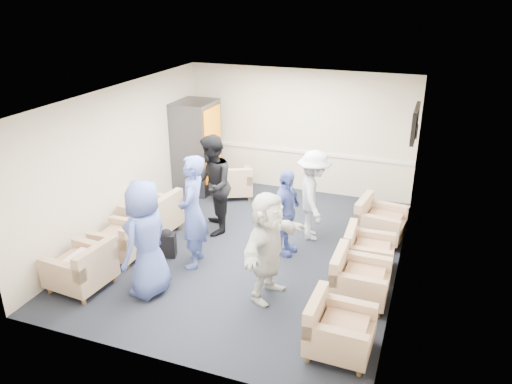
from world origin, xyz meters
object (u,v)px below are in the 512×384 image
(person_front_right, at_px, (268,247))
(armchair_left_near, at_px, (83,269))
(armchair_left_mid, at_px, (123,241))
(armchair_left_far, at_px, (155,216))
(armchair_right_midnear, at_px, (356,280))
(vending_machine, at_px, (197,147))
(armchair_right_near, at_px, (336,330))
(armchair_corner, at_px, (234,183))
(armchair_right_far, at_px, (378,223))
(person_mid_right, at_px, (285,213))
(person_back_right, at_px, (313,196))
(armchair_right_midfar, at_px, (366,253))
(person_back_left, at_px, (212,185))
(person_front_left, at_px, (146,239))
(person_mid_left, at_px, (193,212))

(person_front_right, bearing_deg, armchair_left_near, 117.38)
(armchair_left_mid, distance_m, armchair_left_far, 0.97)
(armchair_right_midnear, relative_size, vending_machine, 0.40)
(armchair_right_near, height_order, armchair_corner, armchair_right_near)
(armchair_right_far, distance_m, person_mid_right, 1.84)
(person_mid_right, bearing_deg, armchair_right_far, -41.12)
(armchair_corner, bearing_deg, vending_machine, -33.43)
(person_back_right, xyz_separation_m, person_mid_right, (-0.30, -0.72, -0.07))
(armchair_left_mid, relative_size, armchair_right_near, 0.97)
(armchair_right_midfar, relative_size, armchair_corner, 0.76)
(armchair_left_near, bearing_deg, person_mid_right, 134.76)
(person_back_left, height_order, person_mid_right, person_back_left)
(person_front_left, bearing_deg, armchair_left_far, -146.45)
(armchair_right_midnear, bearing_deg, armchair_right_near, 177.96)
(armchair_left_mid, bearing_deg, armchair_right_near, 72.88)
(person_mid_right, bearing_deg, armchair_left_far, 104.69)
(armchair_left_mid, distance_m, armchair_right_midfar, 4.04)
(armchair_right_midnear, xyz_separation_m, person_back_left, (-2.89, 1.29, 0.61))
(armchair_left_mid, bearing_deg, armchair_left_far, 176.43)
(armchair_left_mid, height_order, vending_machine, vending_machine)
(armchair_left_far, relative_size, person_front_left, 0.53)
(armchair_right_far, distance_m, person_front_left, 4.20)
(person_mid_left, xyz_separation_m, person_mid_right, (1.29, 0.86, -0.18))
(vending_machine, relative_size, person_back_right, 1.22)
(person_front_left, relative_size, person_front_right, 1.08)
(vending_machine, bearing_deg, armchair_right_midnear, -36.98)
(armchair_left_near, relative_size, person_back_left, 0.48)
(person_mid_right, bearing_deg, armchair_right_near, -136.66)
(armchair_right_midfar, relative_size, vending_machine, 0.39)
(armchair_left_near, bearing_deg, armchair_right_midnear, 111.28)
(armchair_right_far, height_order, person_mid_left, person_mid_left)
(person_mid_left, bearing_deg, person_mid_right, 110.36)
(armchair_right_midnear, xyz_separation_m, person_front_left, (-2.94, -0.87, 0.58))
(armchair_right_midfar, relative_size, person_mid_left, 0.42)
(armchair_right_far, bearing_deg, person_back_right, 115.08)
(person_front_left, height_order, person_mid_right, person_front_left)
(armchair_right_midnear, height_order, armchair_corner, armchair_right_midnear)
(vending_machine, height_order, person_front_left, vending_machine)
(armchair_right_midfar, bearing_deg, person_front_left, 118.86)
(armchair_right_far, relative_size, person_back_right, 0.55)
(person_back_left, bearing_deg, vending_machine, -171.61)
(armchair_left_far, bearing_deg, armchair_corner, 167.76)
(armchair_right_near, height_order, armchair_right_far, armchair_right_far)
(armchair_right_midnear, relative_size, person_front_left, 0.44)
(vending_machine, distance_m, person_mid_right, 3.44)
(person_front_left, distance_m, person_front_right, 1.77)
(armchair_right_far, bearing_deg, person_front_left, 142.16)
(armchair_corner, relative_size, person_mid_left, 0.55)
(armchair_corner, relative_size, person_back_left, 0.56)
(armchair_left_mid, xyz_separation_m, vending_machine, (-0.18, 3.20, 0.70))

